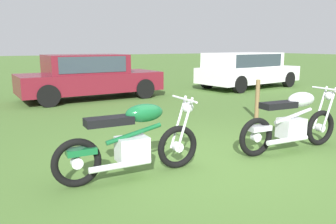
{
  "coord_description": "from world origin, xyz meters",
  "views": [
    {
      "loc": [
        -2.99,
        -3.76,
        1.7
      ],
      "look_at": [
        -0.33,
        1.04,
        0.62
      ],
      "focal_mm": 35.79,
      "sensor_mm": 36.0,
      "label": 1
    }
  ],
  "objects": [
    {
      "name": "motorcycle_green",
      "position": [
        -1.36,
        0.13,
        0.49
      ],
      "size": [
        2.02,
        0.64,
        1.02
      ],
      "rotation": [
        0.0,
        0.0,
        -0.02
      ],
      "color": "black",
      "rests_on": "ground"
    },
    {
      "name": "car_burgundy",
      "position": [
        -0.01,
        6.9,
        0.8
      ],
      "size": [
        4.53,
        2.01,
        1.43
      ],
      "rotation": [
        0.0,
        0.0,
        0.05
      ],
      "color": "maroon",
      "rests_on": "ground"
    },
    {
      "name": "ground_plane",
      "position": [
        0.0,
        0.0,
        0.0
      ],
      "size": [
        120.0,
        120.0,
        0.0
      ],
      "primitive_type": "plane",
      "color": "#476B2D"
    },
    {
      "name": "fence_post_wooden",
      "position": [
        2.63,
        2.04,
        0.46
      ],
      "size": [
        0.1,
        0.1,
        0.93
      ],
      "primitive_type": "cylinder",
      "color": "brown",
      "rests_on": "ground"
    },
    {
      "name": "car_white",
      "position": [
        6.39,
        6.65,
        0.84
      ],
      "size": [
        4.64,
        2.4,
        1.43
      ],
      "rotation": [
        0.0,
        0.0,
        0.14
      ],
      "color": "silver",
      "rests_on": "ground"
    },
    {
      "name": "motorcycle_silver",
      "position": [
        1.37,
        -0.08,
        0.49
      ],
      "size": [
        2.02,
        0.64,
        1.02
      ],
      "rotation": [
        0.0,
        0.0,
        -0.06
      ],
      "color": "black",
      "rests_on": "ground"
    }
  ]
}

